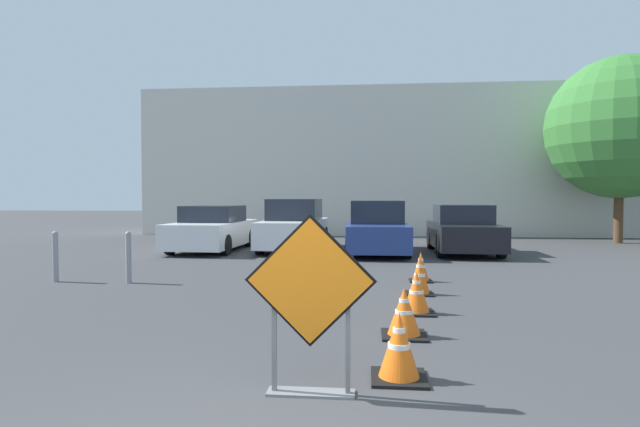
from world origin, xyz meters
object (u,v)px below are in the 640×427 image
traffic_cone_fifth (421,267)px  parked_car_second (294,227)px  traffic_cone_fourth (420,276)px  traffic_cone_second (404,313)px  bollard_second (55,255)px  traffic_cone_third (416,293)px  bollard_nearest (128,256)px  parked_car_fourth (463,231)px  parked_car_nearest (213,230)px  road_closed_sign (310,296)px  parked_car_third (377,229)px  traffic_cone_nearest (399,347)px

traffic_cone_fifth → parked_car_second: 6.60m
traffic_cone_fourth → traffic_cone_fifth: 1.36m
traffic_cone_second → bollard_second: size_ratio=0.58×
traffic_cone_second → traffic_cone_third: (0.27, 1.24, 0.01)m
parked_car_second → bollard_nearest: (-2.37, -6.37, -0.21)m
traffic_cone_fourth → traffic_cone_fifth: traffic_cone_fourth is taller
parked_car_second → parked_car_fourth: 5.22m
traffic_cone_fifth → bollard_second: bearing=-174.3°
parked_car_second → parked_car_nearest: bearing=6.9°
road_closed_sign → parked_car_third: 11.10m
traffic_cone_third → parked_car_third: size_ratio=0.14×
parked_car_third → bollard_second: bearing=41.2°
parked_car_fourth → bollard_nearest: (-7.59, -6.06, -0.14)m
road_closed_sign → traffic_cone_fourth: size_ratio=2.31×
traffic_cone_fourth → traffic_cone_second: bearing=-99.8°
parked_car_fourth → bollard_second: (-9.12, -6.06, -0.15)m
traffic_cone_third → traffic_cone_fourth: size_ratio=0.92×
road_closed_sign → traffic_cone_third: size_ratio=2.51×
traffic_cone_fifth → parked_car_third: 5.20m
parked_car_second → parked_car_third: bearing=170.2°
bollard_nearest → bollard_second: 1.53m
parked_car_third → bollard_nearest: (-4.98, -5.84, -0.18)m
bollard_nearest → bollard_second: bollard_nearest is taller
traffic_cone_nearest → bollard_second: bearing=143.8°
road_closed_sign → traffic_cone_fourth: bearing=73.2°
road_closed_sign → traffic_cone_fifth: bearing=75.4°
parked_car_third → parked_car_fourth: size_ratio=1.06×
traffic_cone_second → bollard_nearest: (-5.14, 3.31, 0.25)m
parked_car_nearest → parked_car_third: parked_car_third is taller
traffic_cone_fourth → parked_car_second: 7.72m
traffic_cone_fifth → traffic_cone_fourth: bearing=-96.8°
parked_car_fourth → bollard_second: 10.95m
traffic_cone_fifth → parked_car_nearest: parked_car_nearest is taller
traffic_cone_third → parked_car_fourth: (2.18, 8.13, 0.38)m
parked_car_nearest → bollard_nearest: parked_car_nearest is taller
parked_car_fourth → traffic_cone_nearest: bearing=77.5°
bollard_nearest → bollard_second: bearing=180.0°
traffic_cone_third → parked_car_fourth: parked_car_fourth is taller
traffic_cone_second → traffic_cone_fifth: bearing=81.2°
bollard_nearest → traffic_cone_nearest: bearing=-43.7°
road_closed_sign → traffic_cone_second: 2.20m
traffic_cone_fourth → road_closed_sign: bearing=-106.8°
road_closed_sign → parked_car_nearest: road_closed_sign is taller
traffic_cone_fourth → parked_car_third: 6.51m
traffic_cone_nearest → traffic_cone_fifth: size_ratio=1.05×
parked_car_nearest → parked_car_second: (2.61, 0.24, 0.08)m
parked_car_fourth → traffic_cone_second: bearing=76.3°
parked_car_nearest → traffic_cone_second: bearing=121.4°
traffic_cone_fifth → parked_car_fourth: (1.82, 5.34, 0.40)m
parked_car_nearest → parked_car_third: bearing=178.6°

